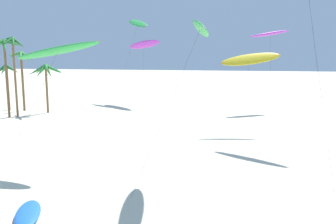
# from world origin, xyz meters

# --- Properties ---
(palm_tree_0) EXTENTS (4.01, 3.84, 8.62)m
(palm_tree_0) POSITION_xyz_m (-24.20, 49.21, 7.21)
(palm_tree_0) COLOR brown
(palm_tree_0) RESTS_ON ground
(palm_tree_1) EXTENTS (4.32, 4.27, 10.21)m
(palm_tree_1) POSITION_xyz_m (-23.35, 44.02, 8.68)
(palm_tree_1) COLOR brown
(palm_tree_1) RESTS_ON ground
(palm_tree_2) EXTENTS (4.09, 4.22, 6.72)m
(palm_tree_2) POSITION_xyz_m (-26.77, 49.53, 5.34)
(palm_tree_2) COLOR brown
(palm_tree_2) RESTS_ON ground
(palm_tree_3) EXTENTS (3.73, 3.66, 10.51)m
(palm_tree_3) POSITION_xyz_m (-22.75, 44.81, 9.08)
(palm_tree_3) COLOR brown
(palm_tree_3) RESTS_ON ground
(palm_tree_4) EXTENTS (5.02, 4.70, 6.86)m
(palm_tree_4) POSITION_xyz_m (-19.90, 48.05, 5.74)
(palm_tree_4) COLOR brown
(palm_tree_4) RESTS_ON ground
(flying_kite_0) EXTENTS (5.01, 11.08, 14.31)m
(flying_kite_0) POSITION_xyz_m (-10.23, 63.19, 13.15)
(flying_kite_0) COLOR green
(flying_kite_0) RESTS_ON ground
(flying_kite_2) EXTENTS (4.89, 8.09, 11.19)m
(flying_kite_2) POSITION_xyz_m (2.89, 24.53, 10.34)
(flying_kite_2) COLOR green
(flying_kite_2) RESTS_ON ground
(flying_kite_3) EXTENTS (6.63, 10.30, 10.70)m
(flying_kite_3) POSITION_xyz_m (-8.48, 59.78, 9.57)
(flying_kite_3) COLOR purple
(flying_kite_3) RESTS_ON ground
(flying_kite_4) EXTENTS (6.93, 3.56, 9.88)m
(flying_kite_4) POSITION_xyz_m (-8.17, 26.57, 8.86)
(flying_kite_4) COLOR green
(flying_kite_4) RESTS_ON ground
(flying_kite_6) EXTENTS (6.70, 10.60, 8.92)m
(flying_kite_6) POSITION_xyz_m (7.37, 40.87, 7.84)
(flying_kite_6) COLOR yellow
(flying_kite_6) RESTS_ON ground
(flying_kite_10) EXTENTS (6.32, 6.99, 11.90)m
(flying_kite_10) POSITION_xyz_m (11.04, 56.09, 11.07)
(flying_kite_10) COLOR purple
(flying_kite_10) RESTS_ON ground
(grounded_kite_0) EXTENTS (2.57, 3.88, 0.38)m
(grounded_kite_0) POSITION_xyz_m (-5.81, 16.69, 0.19)
(grounded_kite_0) COLOR blue
(grounded_kite_0) RESTS_ON ground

